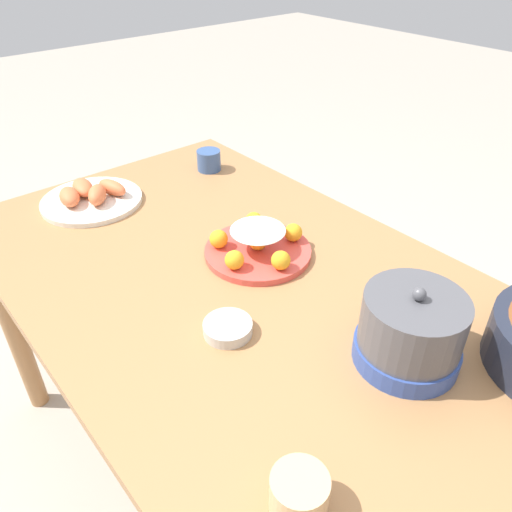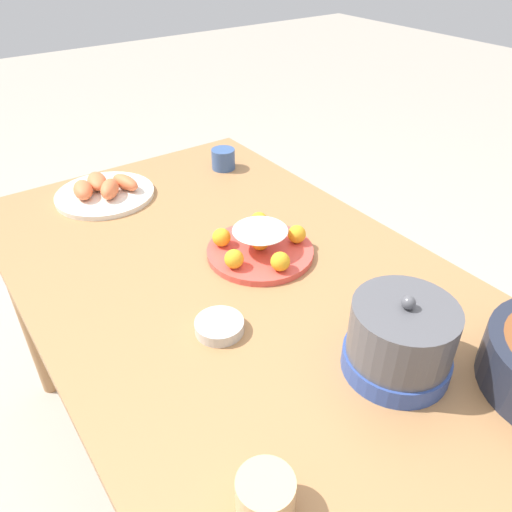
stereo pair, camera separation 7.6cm
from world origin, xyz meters
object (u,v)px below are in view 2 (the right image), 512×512
(dining_table, at_px, (252,318))
(sauce_bowl, at_px, (219,326))
(seafood_platter, at_px, (104,191))
(cup_near, at_px, (265,496))
(cake_plate, at_px, (260,246))
(cup_far, at_px, (223,159))
(warming_pot, at_px, (400,340))

(dining_table, xyz_separation_m, sauce_bowl, (0.08, -0.13, 0.10))
(seafood_platter, height_order, cup_near, cup_near)
(cake_plate, xyz_separation_m, cup_far, (-0.46, 0.19, 0.01))
(cup_near, xyz_separation_m, cup_far, (-0.97, 0.55, 0.00))
(cup_near, distance_m, cup_far, 1.12)
(seafood_platter, xyz_separation_m, cup_near, (1.01, -0.16, 0.01))
(cake_plate, distance_m, seafood_platter, 0.54)
(cake_plate, height_order, cup_far, cake_plate)
(sauce_bowl, distance_m, warming_pot, 0.34)
(dining_table, height_order, sauce_bowl, sauce_bowl)
(cup_near, height_order, warming_pot, warming_pot)
(seafood_platter, relative_size, cup_near, 3.41)
(cake_plate, relative_size, cup_near, 3.12)
(cake_plate, bearing_deg, cup_far, 157.57)
(cake_plate, height_order, sauce_bowl, cake_plate)
(seafood_platter, bearing_deg, cup_near, -9.26)
(seafood_platter, bearing_deg, cake_plate, 21.10)
(seafood_platter, bearing_deg, cup_far, 84.70)
(sauce_bowl, height_order, warming_pot, warming_pot)
(cup_far, bearing_deg, cake_plate, -22.43)
(sauce_bowl, xyz_separation_m, seafood_platter, (-0.67, 0.03, 0.01))
(dining_table, distance_m, warming_pot, 0.39)
(cake_plate, relative_size, seafood_platter, 0.92)
(sauce_bowl, bearing_deg, cake_plate, 127.58)
(sauce_bowl, height_order, seafood_platter, seafood_platter)
(cake_plate, height_order, warming_pot, warming_pot)
(dining_table, xyz_separation_m, seafood_platter, (-0.59, -0.10, 0.11))
(warming_pot, bearing_deg, cake_plate, 178.36)
(cake_plate, bearing_deg, cup_near, -35.09)
(warming_pot, bearing_deg, cup_far, 167.21)
(cake_plate, xyz_separation_m, warming_pot, (0.44, -0.01, 0.04))
(warming_pot, bearing_deg, sauce_bowl, -142.06)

